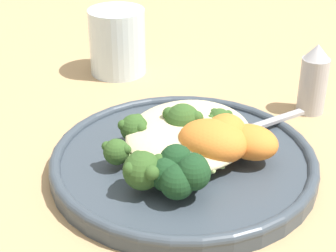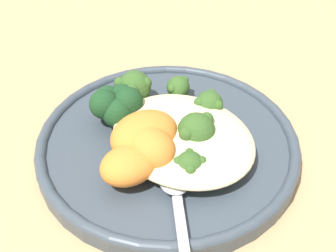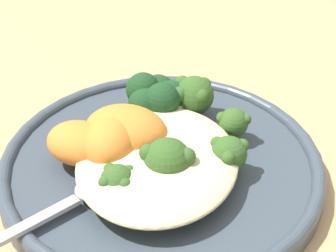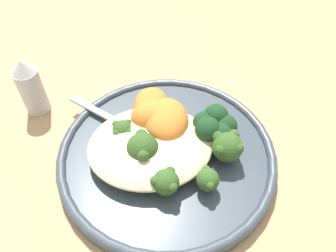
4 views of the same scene
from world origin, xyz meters
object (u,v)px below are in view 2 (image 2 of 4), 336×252
object	(u,v)px
quinoa_mound	(183,137)
kale_tuft	(116,103)
sweet_potato_chunk_2	(130,166)
broccoli_stalk_1	(183,132)
plate	(168,144)
broccoli_stalk_2	(194,111)
broccoli_stalk_3	(169,99)
broccoli_stalk_4	(134,99)
broccoli_stalk_0	(167,151)
spoon	(176,187)
sweet_potato_chunk_0	(152,149)
sweet_potato_chunk_1	(144,135)

from	to	relation	value
quinoa_mound	kale_tuft	bearing A→B (deg)	10.59
sweet_potato_chunk_2	broccoli_stalk_1	bearing A→B (deg)	-93.23
plate	broccoli_stalk_1	size ratio (longest dim) A/B	2.92
broccoli_stalk_1	broccoli_stalk_2	world-z (taller)	broccoli_stalk_1
broccoli_stalk_3	broccoli_stalk_4	xyz separation A→B (m)	(0.02, 0.03, 0.01)
broccoli_stalk_0	spoon	world-z (taller)	broccoli_stalk_0
quinoa_mound	broccoli_stalk_4	world-z (taller)	broccoli_stalk_4
sweet_potato_chunk_0	sweet_potato_chunk_1	world-z (taller)	same
broccoli_stalk_4	broccoli_stalk_3	bearing A→B (deg)	-86.83
broccoli_stalk_4	sweet_potato_chunk_0	xyz separation A→B (m)	(-0.07, 0.04, 0.00)
broccoli_stalk_1	sweet_potato_chunk_0	xyz separation A→B (m)	(0.00, 0.04, 0.00)
sweet_potato_chunk_2	spoon	xyz separation A→B (m)	(-0.04, -0.02, -0.01)
plate	broccoli_stalk_3	bearing A→B (deg)	-47.87
quinoa_mound	broccoli_stalk_1	world-z (taller)	broccoli_stalk_1
broccoli_stalk_4	spoon	bearing A→B (deg)	-167.13
broccoli_stalk_4	kale_tuft	bearing A→B (deg)	111.69
broccoli_stalk_2	sweet_potato_chunk_1	distance (m)	0.07
quinoa_mound	kale_tuft	world-z (taller)	kale_tuft
broccoli_stalk_0	broccoli_stalk_4	world-z (taller)	broccoli_stalk_4
quinoa_mound	sweet_potato_chunk_1	bearing A→B (deg)	52.92
broccoli_stalk_0	sweet_potato_chunk_1	xyz separation A→B (m)	(0.03, 0.01, 0.01)
sweet_potato_chunk_0	kale_tuft	world-z (taller)	sweet_potato_chunk_0
plate	broccoli_stalk_2	distance (m)	0.04
plate	kale_tuft	xyz separation A→B (m)	(0.06, 0.01, 0.03)
spoon	quinoa_mound	bearing A→B (deg)	167.32
plate	spoon	world-z (taller)	spoon
spoon	sweet_potato_chunk_2	bearing A→B (deg)	-115.21
sweet_potato_chunk_2	plate	bearing A→B (deg)	-76.83
broccoli_stalk_0	spoon	distance (m)	0.04
kale_tuft	broccoli_stalk_0	bearing A→B (deg)	173.38
broccoli_stalk_4	sweet_potato_chunk_1	world-z (taller)	sweet_potato_chunk_1
plate	sweet_potato_chunk_1	size ratio (longest dim) A/B	3.90
sweet_potato_chunk_0	spoon	distance (m)	0.04
broccoli_stalk_4	broccoli_stalk_0	bearing A→B (deg)	-163.01
sweet_potato_chunk_0	spoon	size ratio (longest dim) A/B	0.52
quinoa_mound	broccoli_stalk_2	xyz separation A→B (m)	(0.02, -0.04, 0.00)
sweet_potato_chunk_2	kale_tuft	xyz separation A→B (m)	(0.08, -0.05, 0.00)
broccoli_stalk_3	sweet_potato_chunk_1	distance (m)	0.07
sweet_potato_chunk_1	spoon	distance (m)	0.06
quinoa_mound	sweet_potato_chunk_1	world-z (taller)	sweet_potato_chunk_1
sweet_potato_chunk_0	sweet_potato_chunk_1	xyz separation A→B (m)	(0.02, -0.01, 0.00)
quinoa_mound	sweet_potato_chunk_0	distance (m)	0.04
sweet_potato_chunk_0	kale_tuft	distance (m)	0.08
spoon	sweet_potato_chunk_0	bearing A→B (deg)	-151.52
broccoli_stalk_0	broccoli_stalk_1	world-z (taller)	broccoli_stalk_1
quinoa_mound	sweet_potato_chunk_2	bearing A→B (deg)	85.62
broccoli_stalk_0	broccoli_stalk_4	distance (m)	0.08
plate	quinoa_mound	bearing A→B (deg)	-178.79
sweet_potato_chunk_2	sweet_potato_chunk_1	bearing A→B (deg)	-62.95
kale_tuft	broccoli_stalk_1	bearing A→B (deg)	-168.11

